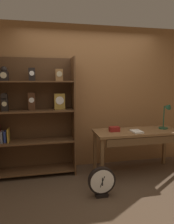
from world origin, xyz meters
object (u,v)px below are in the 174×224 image
(workbench, at_px, (138,136))
(open_repair_manual, at_px, (137,131))
(round_clock_large, at_px, (102,182))
(bookshelf, at_px, (32,118))
(toolbox_small, at_px, (114,129))
(desk_lamp, at_px, (167,114))

(workbench, bearing_deg, open_repair_manual, -127.98)
(round_clock_large, bearing_deg, bookshelf, 135.96)
(bookshelf, relative_size, toolbox_small, 11.87)
(bookshelf, relative_size, desk_lamp, 4.14)
(desk_lamp, bearing_deg, workbench, -176.37)
(open_repair_manual, relative_size, round_clock_large, 0.51)
(desk_lamp, bearing_deg, round_clock_large, -155.46)
(bookshelf, distance_m, desk_lamp, 2.35)
(workbench, relative_size, round_clock_large, 3.46)
(open_repair_manual, distance_m, round_clock_large, 1.06)
(toolbox_small, relative_size, round_clock_large, 0.39)
(workbench, distance_m, desk_lamp, 0.67)
(bookshelf, xyz_separation_m, open_repair_manual, (1.71, -0.42, -0.22))
(workbench, xyz_separation_m, toolbox_small, (-0.41, 0.05, 0.13))
(bookshelf, height_order, open_repair_manual, bookshelf)
(workbench, bearing_deg, round_clock_large, -143.93)
(open_repair_manual, bearing_deg, toolbox_small, 157.84)
(bookshelf, height_order, desk_lamp, bookshelf)
(bookshelf, height_order, workbench, bookshelf)
(bookshelf, xyz_separation_m, round_clock_large, (0.97, -0.93, -0.78))
(bookshelf, height_order, round_clock_large, bookshelf)
(open_repair_manual, bearing_deg, workbench, 49.86)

